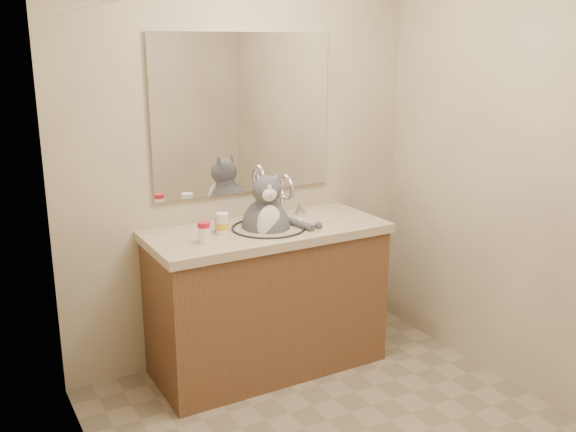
{
  "coord_description": "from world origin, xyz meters",
  "views": [
    {
      "loc": [
        -1.57,
        -2.08,
        1.85
      ],
      "look_at": [
        -0.04,
        0.65,
        1.0
      ],
      "focal_mm": 40.0,
      "sensor_mm": 36.0,
      "label": 1
    }
  ],
  "objects_px": {
    "cat": "(267,225)",
    "pill_bottle_redcap": "(204,233)",
    "pill_bottle_orange": "(222,224)",
    "grey_canister": "(220,225)"
  },
  "relations": [
    {
      "from": "pill_bottle_orange",
      "to": "pill_bottle_redcap",
      "type": "bearing_deg",
      "value": -146.04
    },
    {
      "from": "cat",
      "to": "pill_bottle_orange",
      "type": "distance_m",
      "value": 0.27
    },
    {
      "from": "pill_bottle_redcap",
      "to": "pill_bottle_orange",
      "type": "bearing_deg",
      "value": 33.96
    },
    {
      "from": "cat",
      "to": "pill_bottle_redcap",
      "type": "height_order",
      "value": "cat"
    },
    {
      "from": "pill_bottle_orange",
      "to": "grey_canister",
      "type": "height_order",
      "value": "pill_bottle_orange"
    },
    {
      "from": "pill_bottle_redcap",
      "to": "grey_canister",
      "type": "relative_size",
      "value": 1.42
    },
    {
      "from": "cat",
      "to": "grey_canister",
      "type": "xyz_separation_m",
      "value": [
        -0.26,
        0.06,
        0.02
      ]
    },
    {
      "from": "pill_bottle_orange",
      "to": "grey_canister",
      "type": "distance_m",
      "value": 0.06
    },
    {
      "from": "cat",
      "to": "pill_bottle_redcap",
      "type": "relative_size",
      "value": 4.83
    },
    {
      "from": "cat",
      "to": "pill_bottle_orange",
      "type": "relative_size",
      "value": 4.59
    }
  ]
}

